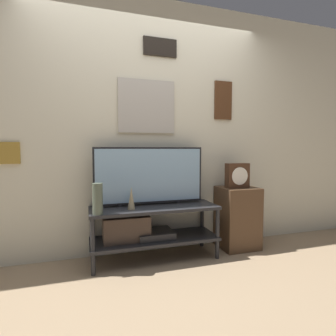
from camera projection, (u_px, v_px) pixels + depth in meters
name	position (u px, v px, depth m)	size (l,w,h in m)	color
ground_plane	(162.00, 269.00, 2.43)	(12.00, 12.00, 0.00)	#997F60
wall_back	(148.00, 127.00, 2.83)	(6.40, 0.08, 2.70)	beige
media_console	(144.00, 227.00, 2.61)	(1.28, 0.43, 0.54)	#232326
television	(150.00, 175.00, 2.69)	(1.13, 0.05, 0.60)	black
vase_tall_ceramic	(98.00, 199.00, 2.30)	(0.09, 0.09, 0.28)	#4C5647
vase_slim_bronze	(131.00, 198.00, 2.51)	(0.07, 0.07, 0.21)	tan
side_table	(237.00, 217.00, 2.96)	(0.41, 0.37, 0.69)	#513823
mantel_clock	(237.00, 176.00, 2.89)	(0.26, 0.11, 0.27)	#422819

